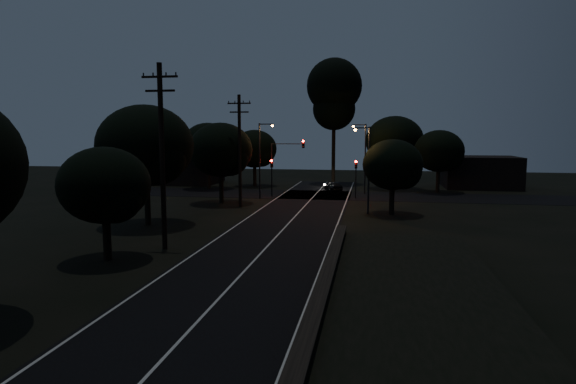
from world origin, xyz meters
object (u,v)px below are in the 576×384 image
(car, at_px, (333,186))
(streetlight_b, at_px, (364,154))
(signal_mast, at_px, (287,157))
(signal_left, at_px, (272,171))
(streetlight_a, at_px, (261,155))
(utility_pole_far, at_px, (240,149))
(tall_pine, at_px, (334,93))
(signal_right, at_px, (356,172))
(streetlight_c, at_px, (367,164))
(utility_pole_mid, at_px, (162,154))

(car, bearing_deg, streetlight_b, 127.95)
(streetlight_b, bearing_deg, signal_mast, -154.01)
(signal_left, relative_size, streetlight_a, 0.51)
(utility_pole_far, distance_m, tall_pine, 25.00)
(streetlight_a, xyz_separation_m, car, (7.04, 8.00, -4.03))
(signal_right, bearing_deg, streetlight_c, -82.98)
(utility_pole_far, height_order, streetlight_b, utility_pole_far)
(utility_pole_far, relative_size, streetlight_b, 1.31)
(signal_mast, distance_m, car, 8.47)
(signal_right, bearing_deg, tall_pine, 103.49)
(tall_pine, distance_m, signal_right, 18.13)
(signal_mast, xyz_separation_m, streetlight_b, (8.22, 4.01, 0.30))
(utility_pole_far, height_order, signal_mast, utility_pole_far)
(utility_pole_far, distance_m, signal_mast, 8.64)
(utility_pole_mid, height_order, signal_mast, utility_pole_mid)
(signal_right, xyz_separation_m, car, (-2.87, 6.01, -2.24))
(signal_mast, height_order, streetlight_b, streetlight_b)
(streetlight_b, bearing_deg, car, 150.77)
(streetlight_a, distance_m, streetlight_b, 12.19)
(streetlight_a, bearing_deg, signal_left, 70.41)
(streetlight_b, height_order, streetlight_c, streetlight_b)
(utility_pole_mid, bearing_deg, streetlight_a, 88.27)
(utility_pole_mid, relative_size, signal_left, 2.68)
(car, bearing_deg, streetlight_c, 81.54)
(streetlight_a, distance_m, car, 11.40)
(streetlight_c, distance_m, car, 16.94)
(signal_left, distance_m, signal_right, 9.20)
(signal_left, bearing_deg, streetlight_c, -43.76)
(utility_pole_far, bearing_deg, car, 61.08)
(utility_pole_mid, distance_m, signal_mast, 25.22)
(signal_left, xyz_separation_m, signal_mast, (1.69, 0.00, 1.50))
(car, bearing_deg, utility_pole_far, 38.26)
(utility_pole_far, height_order, signal_right, utility_pole_far)
(signal_right, relative_size, car, 1.16)
(signal_left, bearing_deg, utility_pole_mid, -93.21)
(utility_pole_far, height_order, car, utility_pole_far)
(streetlight_a, bearing_deg, utility_pole_far, -96.59)
(signal_left, distance_m, streetlight_b, 10.84)
(utility_pole_mid, distance_m, signal_left, 25.19)
(utility_pole_far, bearing_deg, signal_mast, 68.89)
(signal_right, bearing_deg, signal_mast, 179.97)
(signal_right, distance_m, car, 7.03)
(streetlight_b, distance_m, car, 5.75)
(signal_right, bearing_deg, streetlight_a, -168.66)
(signal_mast, bearing_deg, signal_left, -179.87)
(streetlight_c, bearing_deg, signal_left, 136.24)
(utility_pole_mid, xyz_separation_m, streetlight_c, (11.83, 15.00, -1.39))
(tall_pine, height_order, signal_right, tall_pine)
(signal_left, relative_size, streetlight_b, 0.51)
(utility_pole_mid, xyz_separation_m, utility_pole_far, (0.00, 17.00, -0.25))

